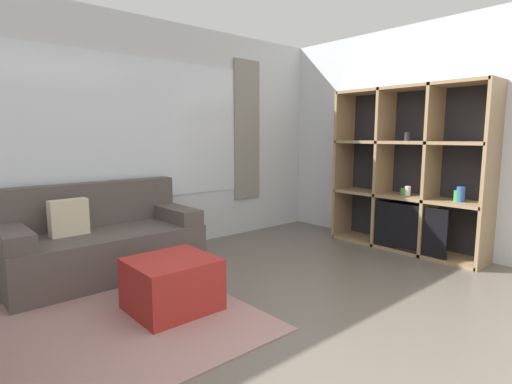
# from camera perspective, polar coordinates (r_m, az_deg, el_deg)

# --- Properties ---
(wall_back) EXTENTS (6.83, 0.11, 2.70)m
(wall_back) POSITION_cam_1_polar(r_m,az_deg,el_deg) (4.74, -17.97, 7.42)
(wall_back) COLOR silver
(wall_back) RESTS_ON ground_plane
(wall_right) EXTENTS (0.07, 4.59, 2.70)m
(wall_right) POSITION_cam_1_polar(r_m,az_deg,el_deg) (5.41, 19.91, 7.30)
(wall_right) COLOR silver
(wall_right) RESTS_ON ground_plane
(area_rug) EXTENTS (2.64, 1.87, 0.01)m
(area_rug) POSITION_cam_1_polar(r_m,az_deg,el_deg) (3.15, -26.00, -18.59)
(area_rug) COLOR gray
(area_rug) RESTS_ON ground_plane
(shelving_unit) EXTENTS (0.43, 1.86, 1.95)m
(shelving_unit) POSITION_cam_1_polar(r_m,az_deg,el_deg) (5.12, 21.01, 2.54)
(shelving_unit) COLOR #232328
(shelving_unit) RESTS_ON ground_plane
(couch_main) EXTENTS (1.80, 0.85, 0.90)m
(couch_main) POSITION_cam_1_polar(r_m,az_deg,el_deg) (4.26, -21.12, -6.82)
(couch_main) COLOR #564C47
(couch_main) RESTS_ON ground_plane
(ottoman) EXTENTS (0.63, 0.59, 0.42)m
(ottoman) POSITION_cam_1_polar(r_m,az_deg,el_deg) (3.30, -11.92, -12.80)
(ottoman) COLOR #A82823
(ottoman) RESTS_ON ground_plane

